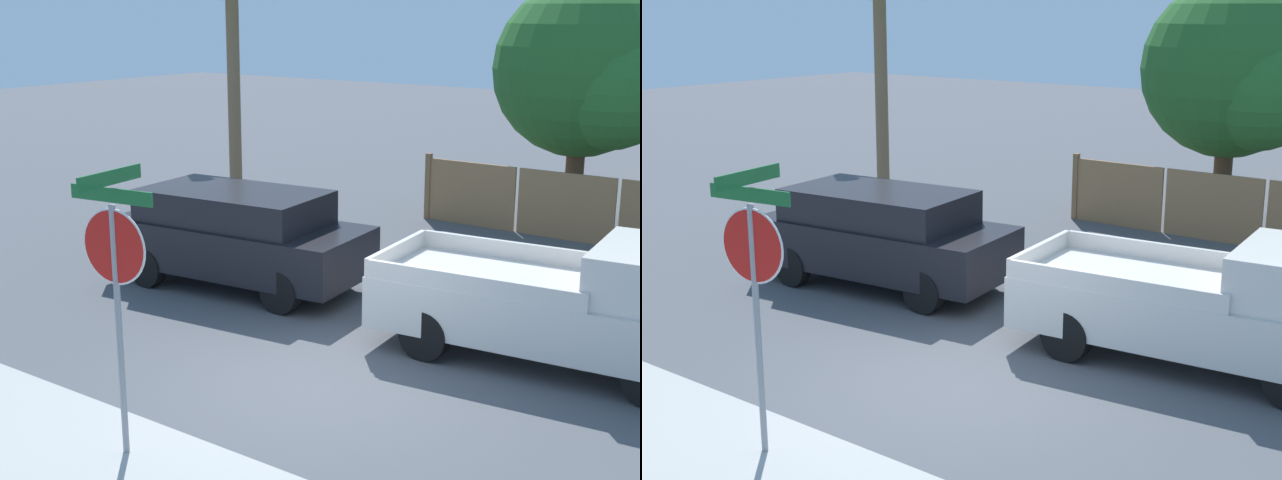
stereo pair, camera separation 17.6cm
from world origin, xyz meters
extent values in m
plane|color=#4C4F54|center=(0.00, 0.00, 0.00)|extent=(80.00, 80.00, 0.00)
cube|color=#997047|center=(-2.37, 8.95, 0.70)|extent=(2.07, 0.06, 1.40)
cube|color=#997047|center=(-0.21, 8.95, 0.70)|extent=(2.07, 0.06, 1.40)
cube|color=brown|center=(-3.45, 8.95, 0.75)|extent=(0.12, 0.12, 1.50)
cylinder|color=brown|center=(-0.62, 10.46, 0.99)|extent=(0.40, 0.40, 1.98)
sphere|color=#235B23|center=(-0.62, 10.46, 3.41)|extent=(3.81, 3.81, 3.81)
sphere|color=#266326|center=(0.24, 9.99, 3.03)|extent=(2.48, 2.48, 2.48)
cylinder|color=brown|center=(-6.77, 6.15, 2.61)|extent=(0.28, 0.28, 5.22)
cube|color=black|center=(-3.55, 2.57, 0.74)|extent=(4.57, 2.32, 0.80)
cube|color=black|center=(-3.66, 2.56, 1.41)|extent=(3.24, 2.05, 0.55)
cube|color=black|center=(-2.20, 2.71, 1.41)|extent=(0.22, 1.68, 0.46)
cylinder|color=black|center=(-2.27, 3.55, 0.35)|extent=(0.70, 0.22, 0.70)
cylinder|color=black|center=(-2.10, 1.87, 0.35)|extent=(0.70, 0.22, 0.70)
cylinder|color=black|center=(-4.99, 3.28, 0.35)|extent=(0.70, 0.22, 0.70)
cylinder|color=black|center=(-4.83, 1.60, 0.35)|extent=(0.70, 0.22, 0.70)
cube|color=silver|center=(2.07, 2.57, 0.70)|extent=(4.98, 2.47, 0.73)
cube|color=silver|center=(1.17, 3.45, 1.20)|extent=(3.00, 0.37, 0.26)
cube|color=silver|center=(1.35, 1.54, 1.20)|extent=(3.00, 0.37, 0.26)
cube|color=silver|center=(-0.28, 2.35, 1.20)|extent=(0.26, 1.91, 0.26)
cylinder|color=black|center=(0.50, 3.32, 0.36)|extent=(0.71, 0.22, 0.71)
cylinder|color=black|center=(0.68, 1.54, 0.36)|extent=(0.71, 0.22, 0.71)
cylinder|color=gray|center=(-0.64, -2.68, 1.38)|extent=(0.07, 0.07, 2.76)
cylinder|color=red|center=(-0.64, -2.68, 2.32)|extent=(0.76, 0.13, 0.77)
cylinder|color=white|center=(-0.64, -2.68, 2.32)|extent=(0.81, 0.13, 0.81)
cube|color=#19602D|center=(-0.64, -2.68, 2.86)|extent=(1.04, 0.17, 0.15)
cube|color=#19602D|center=(-0.64, -2.68, 3.04)|extent=(0.16, 0.93, 0.15)
camera|label=1|loc=(6.25, -8.56, 4.71)|focal=50.00mm
camera|label=2|loc=(6.40, -8.46, 4.71)|focal=50.00mm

